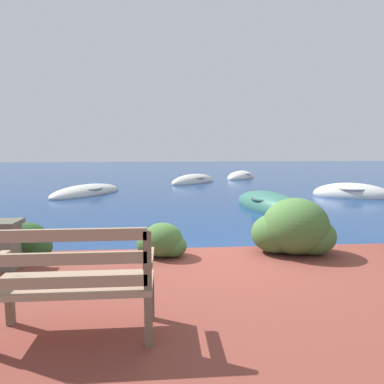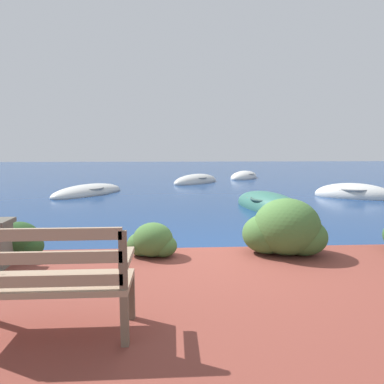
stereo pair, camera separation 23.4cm
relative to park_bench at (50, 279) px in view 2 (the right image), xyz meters
name	(u,v)px [view 2 (the right image)]	position (x,y,z in m)	size (l,w,h in m)	color
ground_plane	(220,261)	(1.69, 2.41, -0.70)	(80.00, 80.00, 0.00)	navy
park_bench	(50,279)	(0.00, 0.00, 0.00)	(1.27, 0.48, 0.93)	brown
hedge_clump_far_left	(18,242)	(-1.18, 2.10, -0.27)	(0.73, 0.53, 0.50)	#284C23
hedge_clump_left	(152,242)	(0.68, 2.03, -0.28)	(0.70, 0.50, 0.48)	#426B33
hedge_clump_centre	(285,230)	(2.56, 2.02, -0.13)	(1.18, 0.85, 0.80)	#426B33
rowboat_nearest	(269,207)	(3.70, 6.75, -0.63)	(1.91, 3.43, 0.87)	#336B5B
rowboat_mid	(353,195)	(7.38, 9.03, -0.63)	(2.88, 2.36, 0.87)	silver
rowboat_far	(88,193)	(-2.22, 10.38, -0.65)	(2.77, 3.45, 0.66)	silver
rowboat_outer	(196,182)	(2.15, 14.40, -0.64)	(2.88, 2.98, 0.78)	silver
rowboat_distant	(244,177)	(5.10, 16.83, -0.64)	(2.48, 2.88, 0.76)	silver
mooring_buoy	(300,231)	(3.54, 3.98, -0.63)	(0.43, 0.43, 0.39)	red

